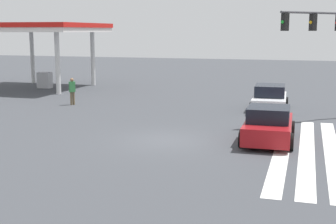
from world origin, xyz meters
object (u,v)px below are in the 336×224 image
at_px(traffic_signal_mast, 334,38).
at_px(car_0, 270,99).
at_px(pedestrian, 72,90).
at_px(car_2, 268,125).

distance_m(traffic_signal_mast, car_0, 5.46).
bearing_deg(car_0, pedestrian, 94.83).
bearing_deg(car_0, traffic_signal_mast, -128.53).
height_order(car_0, pedestrian, pedestrian).
xyz_separation_m(car_0, pedestrian, (-1.53, 12.30, 0.26)).
bearing_deg(traffic_signal_mast, car_2, 20.10).
bearing_deg(traffic_signal_mast, car_0, -81.24).
xyz_separation_m(traffic_signal_mast, pedestrian, (0.88, 15.59, -3.36)).
bearing_deg(pedestrian, car_2, 14.20).
bearing_deg(car_2, car_0, 3.17).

